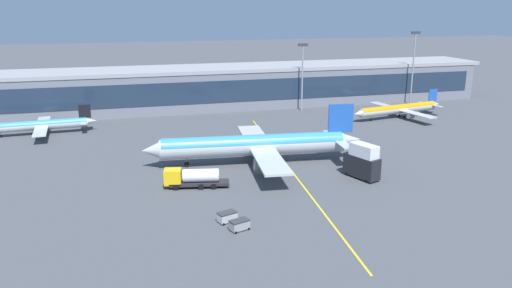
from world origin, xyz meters
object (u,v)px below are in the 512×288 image
(fuel_tanker, at_px, (192,178))
(catering_lift, at_px, (362,162))
(baggage_cart_1, at_px, (227,217))
(commuter_jet_near, at_px, (399,109))
(baggage_cart_0, at_px, (239,225))
(commuter_jet_far, at_px, (39,125))
(main_airliner, at_px, (255,145))

(fuel_tanker, bearing_deg, catering_lift, -6.56)
(baggage_cart_1, distance_m, commuter_jet_near, 80.16)
(fuel_tanker, height_order, baggage_cart_0, fuel_tanker)
(baggage_cart_0, xyz_separation_m, commuter_jet_near, (58.46, 56.71, 1.66))
(fuel_tanker, distance_m, commuter_jet_far, 53.97)
(main_airliner, bearing_deg, baggage_cart_0, -109.47)
(baggage_cart_1, relative_size, commuter_jet_far, 0.11)
(baggage_cart_0, bearing_deg, catering_lift, 29.69)
(main_airliner, distance_m, commuter_jet_far, 55.92)
(main_airliner, distance_m, baggage_cart_0, 29.79)
(fuel_tanker, relative_size, catering_lift, 1.53)
(commuter_jet_far, distance_m, commuter_jet_near, 92.19)
(catering_lift, bearing_deg, main_airliner, 140.60)
(commuter_jet_far, bearing_deg, fuel_tanker, -56.51)
(fuel_tanker, height_order, baggage_cart_1, fuel_tanker)
(main_airliner, height_order, catering_lift, main_airliner)
(baggage_cart_0, bearing_deg, main_airliner, 70.53)
(baggage_cart_1, bearing_deg, baggage_cart_0, -70.85)
(baggage_cart_0, distance_m, commuter_jet_far, 71.55)
(main_airliner, height_order, commuter_jet_near, main_airliner)
(fuel_tanker, xyz_separation_m, baggage_cart_0, (3.73, -18.18, -0.96))
(catering_lift, height_order, commuter_jet_far, commuter_jet_far)
(baggage_cart_0, bearing_deg, fuel_tanker, 101.59)
(fuel_tanker, distance_m, baggage_cart_1, 15.43)
(main_airliner, distance_m, commuter_jet_near, 56.47)
(catering_lift, distance_m, commuter_jet_near, 53.09)
(main_airliner, bearing_deg, fuel_tanker, -144.36)
(baggage_cart_0, xyz_separation_m, baggage_cart_1, (-1.05, 3.02, 0.00))
(catering_lift, relative_size, baggage_cart_0, 2.41)
(catering_lift, relative_size, baggage_cart_1, 2.41)
(fuel_tanker, relative_size, baggage_cart_0, 3.68)
(baggage_cart_0, distance_m, baggage_cart_1, 3.20)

